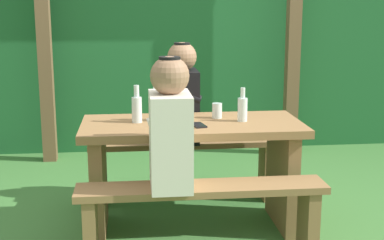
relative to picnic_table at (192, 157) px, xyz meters
name	(u,v)px	position (x,y,z in m)	size (l,w,h in m)	color
ground_plane	(192,228)	(0.00, 0.00, -0.49)	(12.00, 12.00, 0.00)	#3D7234
hedge_backdrop	(167,62)	(0.00, 2.37, 0.36)	(6.40, 0.77, 1.70)	#1F5C2C
pergola_post_left	(44,46)	(-1.16, 1.73, 0.59)	(0.12, 0.12, 2.15)	brown
pergola_post_right	(293,44)	(1.16, 1.73, 0.59)	(0.12, 0.12, 2.15)	brown
picnic_table	(192,157)	(0.00, 0.00, 0.00)	(1.40, 0.64, 0.72)	olive
bench_near	(202,208)	(0.00, -0.51, -0.16)	(1.40, 0.24, 0.47)	olive
bench_far	(185,158)	(0.00, 0.51, -0.16)	(1.40, 0.24, 0.47)	olive
person_white_shirt	(170,128)	(-0.17, -0.50, 0.31)	(0.25, 0.35, 0.72)	silver
person_black_coat	(182,96)	(-0.02, 0.50, 0.31)	(0.25, 0.35, 0.72)	black
drinking_glass	(217,111)	(0.18, 0.11, 0.28)	(0.07, 0.07, 0.10)	silver
bottle_left	(137,108)	(-0.35, 0.04, 0.32)	(0.06, 0.06, 0.24)	silver
bottle_right	(155,106)	(-0.23, 0.08, 0.32)	(0.06, 0.06, 0.24)	silver
bottle_center	(242,108)	(0.33, 0.00, 0.31)	(0.06, 0.06, 0.22)	silver
cell_phone	(198,125)	(0.03, -0.11, 0.23)	(0.07, 0.14, 0.01)	black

